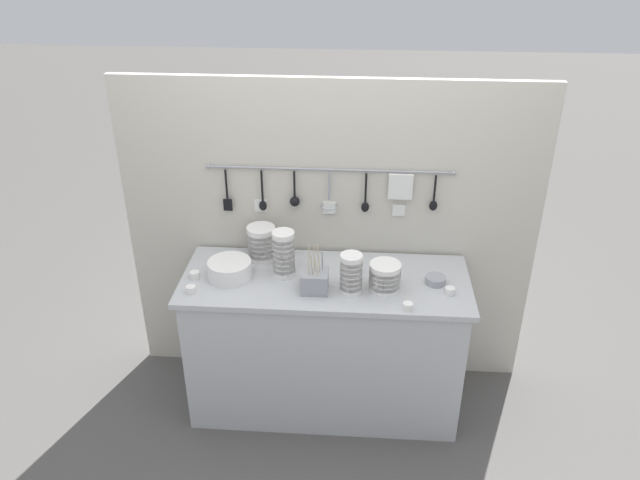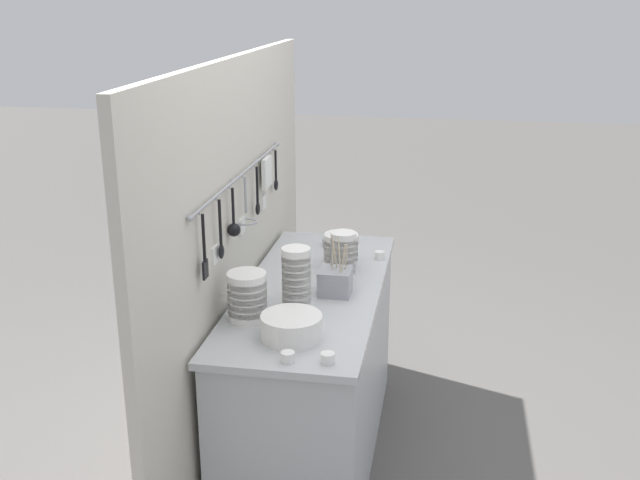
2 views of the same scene
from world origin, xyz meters
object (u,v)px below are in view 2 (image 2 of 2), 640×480
bowl_stack_nested_right (343,255)px  cup_edge_far (288,357)px  bowl_stack_wide_centre (247,296)px  cup_front_left (354,239)px  bowl_stack_back_corner (341,249)px  steel_mixing_bowl (333,242)px  cutlery_caddy (335,281)px  cup_back_left (380,255)px  bowl_stack_tall_left (296,278)px  cup_by_caddy (328,358)px  plate_stack (292,327)px

bowl_stack_nested_right → cup_edge_far: 0.85m
bowl_stack_wide_centre → cup_front_left: size_ratio=3.91×
bowl_stack_wide_centre → bowl_stack_back_corner: bearing=-21.9°
bowl_stack_wide_centre → steel_mixing_bowl: 0.98m
cup_edge_far → cup_front_left: bearing=-2.5°
steel_mixing_bowl → cutlery_caddy: (-0.63, -0.11, 0.04)m
bowl_stack_back_corner → cutlery_caddy: size_ratio=0.60×
cup_back_left → bowl_stack_nested_right: bearing=154.0°
bowl_stack_tall_left → bowl_stack_wide_centre: (-0.15, 0.17, -0.03)m
bowl_stack_wide_centre → cup_back_left: bowl_stack_wide_centre is taller
bowl_stack_tall_left → steel_mixing_bowl: 0.82m
cup_front_left → bowl_stack_nested_right: bearing=-178.3°
bowl_stack_wide_centre → cup_back_left: bearing=-29.5°
bowl_stack_nested_right → cup_back_left: 0.33m
bowl_stack_wide_centre → cup_back_left: 0.92m
bowl_stack_back_corner → cup_back_left: size_ratio=3.23×
cutlery_caddy → cup_edge_far: bearing=174.0°
bowl_stack_nested_right → cutlery_caddy: bearing=178.0°
cup_front_left → cup_edge_far: same height
steel_mixing_bowl → cup_by_caddy: size_ratio=2.14×
steel_mixing_bowl → bowl_stack_tall_left: bearing=178.2°
cup_front_left → cup_back_left: (-0.22, -0.16, 0.00)m
bowl_stack_nested_right → cutlery_caddy: (-0.19, 0.01, -0.05)m
cutlery_caddy → cup_by_caddy: bearing=-173.5°
bowl_stack_back_corner → plate_stack: (-0.83, 0.07, -0.03)m
cutlery_caddy → cup_back_left: bearing=-17.2°
bowl_stack_wide_centre → plate_stack: 0.26m
bowl_stack_tall_left → bowl_stack_nested_right: (0.36, -0.14, -0.02)m
steel_mixing_bowl → plate_stack: bearing=-179.2°
bowl_stack_back_corner → cup_edge_far: size_ratio=3.23×
bowl_stack_tall_left → plate_stack: (-0.29, -0.04, -0.08)m
plate_stack → steel_mixing_bowl: 1.10m
bowl_stack_nested_right → cup_by_caddy: size_ratio=4.37×
bowl_stack_tall_left → bowl_stack_back_corner: size_ratio=1.60×
bowl_stack_tall_left → cup_front_left: bearing=-8.3°
cup_back_left → bowl_stack_back_corner: bearing=122.7°
bowl_stack_tall_left → bowl_stack_nested_right: bowl_stack_tall_left is taller
bowl_stack_tall_left → bowl_stack_wide_centre: size_ratio=1.32×
bowl_stack_wide_centre → cup_by_caddy: (-0.31, -0.38, -0.08)m
bowl_stack_back_corner → cup_front_left: (0.34, -0.02, -0.06)m
steel_mixing_bowl → cup_edge_far: 1.29m
bowl_stack_nested_right → cup_back_left: bowl_stack_nested_right is taller
cup_back_left → plate_stack: bearing=165.6°
bowl_stack_back_corner → bowl_stack_nested_right: bowl_stack_nested_right is taller
bowl_stack_nested_right → cup_front_left: size_ratio=4.37×
bowl_stack_wide_centre → cup_by_caddy: size_ratio=3.91×
bowl_stack_tall_left → cup_by_caddy: 0.52m
cutlery_caddy → cup_by_caddy: 0.64m
cup_by_caddy → bowl_stack_tall_left: bearing=24.4°
plate_stack → bowl_stack_wide_centre: bearing=56.1°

